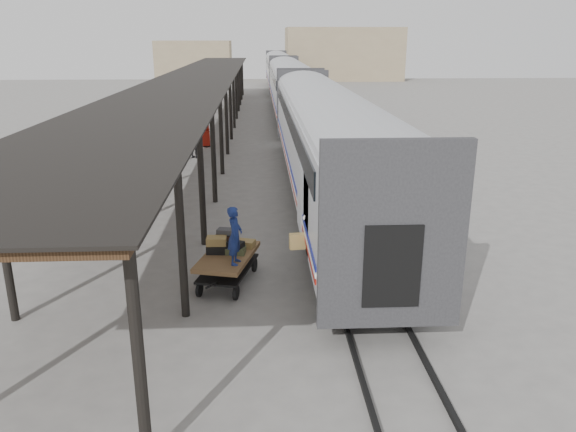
% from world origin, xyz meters
% --- Properties ---
extents(ground, '(160.00, 160.00, 0.00)m').
position_xyz_m(ground, '(0.00, 0.00, 0.00)').
color(ground, slate).
rests_on(ground, ground).
extents(train, '(3.45, 76.01, 4.01)m').
position_xyz_m(train, '(3.19, 33.79, 2.69)').
color(train, silver).
rests_on(train, ground).
extents(canopy, '(4.90, 64.30, 4.15)m').
position_xyz_m(canopy, '(-3.40, 24.00, 4.00)').
color(canopy, '#422B19').
rests_on(canopy, ground).
extents(rails, '(1.54, 150.00, 0.12)m').
position_xyz_m(rails, '(3.20, 34.00, 0.06)').
color(rails, black).
rests_on(rails, ground).
extents(building_far, '(18.00, 10.00, 8.00)m').
position_xyz_m(building_far, '(14.00, 78.00, 4.00)').
color(building_far, tan).
rests_on(building_far, ground).
extents(building_left, '(12.00, 8.00, 6.00)m').
position_xyz_m(building_left, '(-10.00, 82.00, 3.00)').
color(building_left, tan).
rests_on(building_left, ground).
extents(baggage_cart, '(1.80, 2.63, 0.86)m').
position_xyz_m(baggage_cart, '(-0.40, -0.14, 0.65)').
color(baggage_cart, brown).
rests_on(baggage_cart, ground).
extents(suitcase_stack, '(1.36, 1.04, 0.57)m').
position_xyz_m(suitcase_stack, '(-0.43, 0.18, 1.06)').
color(suitcase_stack, '#3B3B3D').
rests_on(suitcase_stack, baggage_cart).
extents(luggage_tug, '(1.00, 1.50, 1.26)m').
position_xyz_m(luggage_tug, '(-3.04, 20.92, 0.58)').
color(luggage_tug, maroon).
rests_on(luggage_tug, ground).
extents(porter, '(0.47, 0.63, 1.55)m').
position_xyz_m(porter, '(-0.15, -0.79, 1.64)').
color(porter, navy).
rests_on(porter, baggage_cart).
extents(pedestrian, '(0.98, 0.65, 1.54)m').
position_xyz_m(pedestrian, '(-3.14, 16.97, 0.77)').
color(pedestrian, black).
rests_on(pedestrian, ground).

